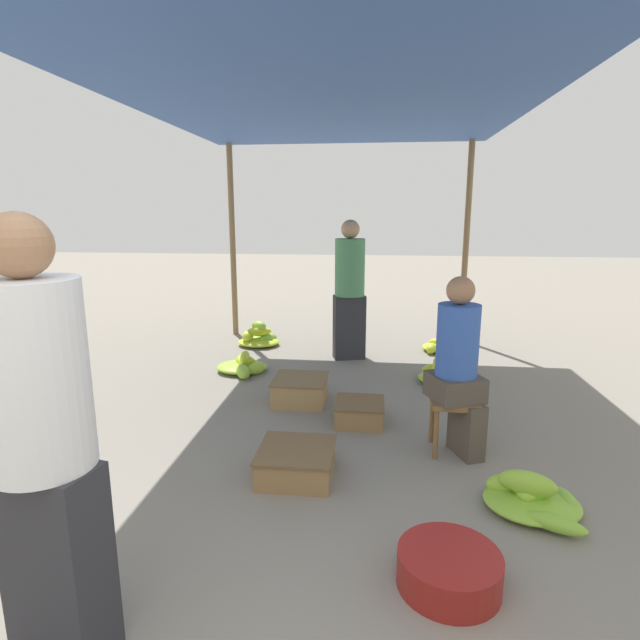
% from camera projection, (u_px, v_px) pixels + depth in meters
% --- Properties ---
extents(canopy_post_back_left, '(0.08, 0.08, 2.68)m').
position_uv_depth(canopy_post_back_left, '(233.00, 242.00, 7.08)').
color(canopy_post_back_left, olive).
rests_on(canopy_post_back_left, ground).
extents(canopy_post_back_right, '(0.08, 0.08, 2.68)m').
position_uv_depth(canopy_post_back_right, '(466.00, 244.00, 6.72)').
color(canopy_post_back_right, olive).
rests_on(canopy_post_back_right, ground).
extents(canopy_tarp, '(3.63, 5.89, 0.04)m').
position_uv_depth(canopy_tarp, '(327.00, 90.00, 3.95)').
color(canopy_tarp, '#33569E').
rests_on(canopy_tarp, canopy_post_front_left).
extents(vendor_foreground, '(0.44, 0.44, 1.75)m').
position_uv_depth(vendor_foreground, '(43.00, 443.00, 1.85)').
color(vendor_foreground, '#2D2D33').
rests_on(vendor_foreground, ground).
extents(stool, '(0.34, 0.34, 0.42)m').
position_uv_depth(stool, '(454.00, 409.00, 3.66)').
color(stool, brown).
rests_on(stool, ground).
extents(vendor_seated, '(0.44, 0.44, 1.32)m').
position_uv_depth(vendor_seated, '(459.00, 364.00, 3.58)').
color(vendor_seated, '#4C4238').
rests_on(vendor_seated, ground).
extents(basin_black, '(0.49, 0.49, 0.17)m').
position_uv_depth(basin_black, '(449.00, 569.00, 2.37)').
color(basin_black, maroon).
rests_on(basin_black, ground).
extents(banana_pile_left_0, '(0.59, 0.65, 0.23)m').
position_uv_depth(banana_pile_left_0, '(244.00, 366.00, 5.57)').
color(banana_pile_left_0, '#8BBC33').
rests_on(banana_pile_left_0, ground).
extents(banana_pile_left_1, '(0.55, 0.58, 0.34)m').
position_uv_depth(banana_pile_left_1, '(259.00, 337.00, 6.70)').
color(banana_pile_left_1, '#B5CD2C').
rests_on(banana_pile_left_1, ground).
extents(banana_pile_right_0, '(0.57, 0.75, 0.29)m').
position_uv_depth(banana_pile_right_0, '(444.00, 374.00, 5.23)').
color(banana_pile_right_0, '#B0CB2D').
rests_on(banana_pile_right_0, ground).
extents(banana_pile_right_1, '(0.56, 0.59, 0.25)m').
position_uv_depth(banana_pile_right_1, '(532.00, 497.00, 2.98)').
color(banana_pile_right_1, '#8CBC33').
rests_on(banana_pile_right_1, ground).
extents(banana_pile_right_2, '(0.57, 0.61, 0.20)m').
position_uv_depth(banana_pile_right_2, '(444.00, 346.00, 6.41)').
color(banana_pile_right_2, '#7EB735').
rests_on(banana_pile_right_2, ground).
extents(crate_near, '(0.50, 0.50, 0.23)m').
position_uv_depth(crate_near, '(300.00, 390.00, 4.69)').
color(crate_near, '#9E7A4C').
rests_on(crate_near, ground).
extents(crate_mid, '(0.41, 0.41, 0.18)m').
position_uv_depth(crate_mid, '(360.00, 412.00, 4.23)').
color(crate_mid, olive).
rests_on(crate_mid, ground).
extents(crate_far, '(0.50, 0.50, 0.20)m').
position_uv_depth(crate_far, '(296.00, 462.00, 3.36)').
color(crate_far, olive).
rests_on(crate_far, ground).
extents(shopper_walking_mid, '(0.43, 0.43, 1.67)m').
position_uv_depth(shopper_walking_mid, '(350.00, 288.00, 5.95)').
color(shopper_walking_mid, '#2D2D33').
rests_on(shopper_walking_mid, ground).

